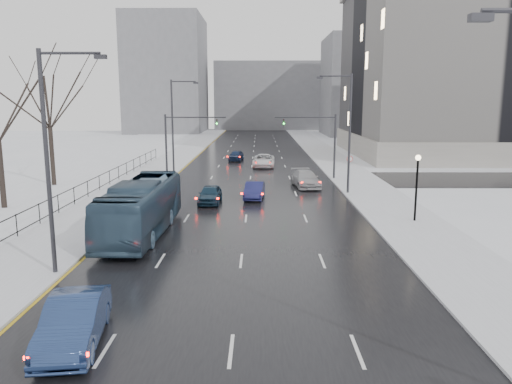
{
  "coord_description": "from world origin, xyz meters",
  "views": [
    {
      "loc": [
        0.88,
        -1.6,
        7.84
      ],
      "look_at": [
        0.7,
        27.43,
        2.5
      ],
      "focal_mm": 35.0,
      "sensor_mm": 36.0,
      "label": 1
    }
  ],
  "objects_px": {
    "lamppost_r_mid": "(417,178)",
    "sedan_center_near": "(210,194)",
    "mast_signal_left": "(177,139)",
    "sedan_right_far": "(306,179)",
    "sedan_right_cross": "(264,161)",
    "tree_park_e": "(54,186)",
    "bus": "(142,207)",
    "streetlight_r_mid": "(347,128)",
    "tree_park_d": "(5,209)",
    "no_uturn_sign": "(350,162)",
    "streetlight_l_near": "(52,152)",
    "mast_signal_right": "(324,139)",
    "streetlight_l_far": "(174,122)",
    "sedan_right_near": "(254,190)",
    "sedan_center_far": "(236,156)",
    "sedan_left_near": "(74,321)"
  },
  "relations": [
    {
      "from": "lamppost_r_mid",
      "to": "sedan_right_near",
      "type": "relative_size",
      "value": 1.05
    },
    {
      "from": "no_uturn_sign",
      "to": "streetlight_l_far",
      "type": "bearing_deg",
      "value": 155.27
    },
    {
      "from": "mast_signal_left",
      "to": "sedan_right_far",
      "type": "xyz_separation_m",
      "value": [
        12.46,
        -4.51,
        -3.32
      ]
    },
    {
      "from": "streetlight_r_mid",
      "to": "mast_signal_left",
      "type": "height_order",
      "value": "streetlight_r_mid"
    },
    {
      "from": "lamppost_r_mid",
      "to": "sedan_left_near",
      "type": "distance_m",
      "value": 23.2
    },
    {
      "from": "bus",
      "to": "streetlight_l_far",
      "type": "bearing_deg",
      "value": 95.67
    },
    {
      "from": "tree_park_e",
      "to": "sedan_right_cross",
      "type": "height_order",
      "value": "tree_park_e"
    },
    {
      "from": "tree_park_d",
      "to": "no_uturn_sign",
      "type": "xyz_separation_m",
      "value": [
        27.0,
        10.0,
        2.3
      ]
    },
    {
      "from": "streetlight_l_far",
      "to": "tree_park_e",
      "type": "bearing_deg",
      "value": -141.43
    },
    {
      "from": "tree_park_d",
      "to": "no_uturn_sign",
      "type": "bearing_deg",
      "value": 20.32
    },
    {
      "from": "no_uturn_sign",
      "to": "sedan_center_far",
      "type": "distance_m",
      "value": 22.63
    },
    {
      "from": "tree_park_e",
      "to": "streetlight_r_mid",
      "type": "height_order",
      "value": "streetlight_r_mid"
    },
    {
      "from": "mast_signal_right",
      "to": "sedan_center_near",
      "type": "relative_size",
      "value": 1.59
    },
    {
      "from": "lamppost_r_mid",
      "to": "mast_signal_left",
      "type": "bearing_deg",
      "value": 135.52
    },
    {
      "from": "tree_park_d",
      "to": "streetlight_r_mid",
      "type": "relative_size",
      "value": 1.25
    },
    {
      "from": "mast_signal_right",
      "to": "sedan_center_near",
      "type": "xyz_separation_m",
      "value": [
        -10.22,
        -11.95,
        -3.37
      ]
    },
    {
      "from": "streetlight_r_mid",
      "to": "sedan_right_cross",
      "type": "relative_size",
      "value": 1.85
    },
    {
      "from": "sedan_center_near",
      "to": "sedan_right_cross",
      "type": "distance_m",
      "value": 21.83
    },
    {
      "from": "mast_signal_left",
      "to": "sedan_center_far",
      "type": "distance_m",
      "value": 16.72
    },
    {
      "from": "lamppost_r_mid",
      "to": "sedan_center_near",
      "type": "relative_size",
      "value": 1.05
    },
    {
      "from": "mast_signal_right",
      "to": "tree_park_e",
      "type": "bearing_deg",
      "value": -171.1
    },
    {
      "from": "bus",
      "to": "no_uturn_sign",
      "type": "bearing_deg",
      "value": 48.86
    },
    {
      "from": "tree_park_d",
      "to": "tree_park_e",
      "type": "height_order",
      "value": "tree_park_e"
    },
    {
      "from": "mast_signal_right",
      "to": "bus",
      "type": "bearing_deg",
      "value": -122.52
    },
    {
      "from": "streetlight_l_near",
      "to": "mast_signal_right",
      "type": "bearing_deg",
      "value": 61.04
    },
    {
      "from": "streetlight_l_near",
      "to": "bus",
      "type": "xyz_separation_m",
      "value": [
        2.13,
        7.04,
        -3.98
      ]
    },
    {
      "from": "sedan_center_near",
      "to": "bus",
      "type": "bearing_deg",
      "value": -108.04
    },
    {
      "from": "no_uturn_sign",
      "to": "tree_park_d",
      "type": "bearing_deg",
      "value": -159.68
    },
    {
      "from": "mast_signal_right",
      "to": "sedan_right_far",
      "type": "height_order",
      "value": "mast_signal_right"
    },
    {
      "from": "mast_signal_left",
      "to": "sedan_right_far",
      "type": "distance_m",
      "value": 13.66
    },
    {
      "from": "bus",
      "to": "sedan_right_cross",
      "type": "xyz_separation_m",
      "value": [
        7.46,
        30.41,
        -0.85
      ]
    },
    {
      "from": "sedan_left_near",
      "to": "mast_signal_right",
      "type": "bearing_deg",
      "value": 62.41
    },
    {
      "from": "no_uturn_sign",
      "to": "sedan_right_far",
      "type": "relative_size",
      "value": 0.52
    },
    {
      "from": "tree_park_e",
      "to": "bus",
      "type": "relative_size",
      "value": 1.17
    },
    {
      "from": "mast_signal_left",
      "to": "no_uturn_sign",
      "type": "distance_m",
      "value": 17.1
    },
    {
      "from": "tree_park_d",
      "to": "streetlight_r_mid",
      "type": "height_order",
      "value": "streetlight_r_mid"
    },
    {
      "from": "tree_park_d",
      "to": "sedan_right_cross",
      "type": "relative_size",
      "value": 2.31
    },
    {
      "from": "no_uturn_sign",
      "to": "sedan_right_cross",
      "type": "xyz_separation_m",
      "value": [
        -7.78,
        13.45,
        -1.51
      ]
    },
    {
      "from": "streetlight_r_mid",
      "to": "bus",
      "type": "xyz_separation_m",
      "value": [
        -14.2,
        -12.96,
        -3.98
      ]
    },
    {
      "from": "sedan_right_near",
      "to": "mast_signal_right",
      "type": "bearing_deg",
      "value": 60.94
    },
    {
      "from": "no_uturn_sign",
      "to": "streetlight_l_near",
      "type": "bearing_deg",
      "value": -125.89
    },
    {
      "from": "mast_signal_right",
      "to": "sedan_right_near",
      "type": "bearing_deg",
      "value": -123.93
    },
    {
      "from": "mast_signal_left",
      "to": "sedan_right_cross",
      "type": "distance_m",
      "value": 13.3
    },
    {
      "from": "streetlight_l_far",
      "to": "sedan_center_near",
      "type": "height_order",
      "value": "streetlight_l_far"
    },
    {
      "from": "sedan_right_near",
      "to": "sedan_center_near",
      "type": "bearing_deg",
      "value": -147.19
    },
    {
      "from": "streetlight_r_mid",
      "to": "sedan_right_far",
      "type": "height_order",
      "value": "streetlight_r_mid"
    },
    {
      "from": "mast_signal_right",
      "to": "sedan_center_far",
      "type": "height_order",
      "value": "mast_signal_right"
    },
    {
      "from": "sedan_center_far",
      "to": "bus",
      "type": "bearing_deg",
      "value": -89.18
    },
    {
      "from": "no_uturn_sign",
      "to": "sedan_right_cross",
      "type": "distance_m",
      "value": 15.61
    },
    {
      "from": "tree_park_e",
      "to": "no_uturn_sign",
      "type": "bearing_deg",
      "value": 0.0
    }
  ]
}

